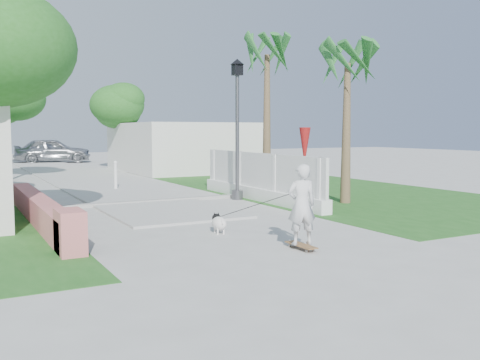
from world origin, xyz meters
TOP-DOWN VIEW (x-y plane):
  - ground at (0.00, 0.00)m, footprint 90.00×90.00m
  - path_strip at (0.00, 20.00)m, footprint 3.20×36.00m
  - curb at (0.00, 6.00)m, footprint 6.50×0.25m
  - grass_right at (7.00, 8.00)m, footprint 8.00×20.00m
  - pink_wall at (-3.30, 3.55)m, footprint 0.45×8.20m
  - lattice_fence at (3.40, 5.00)m, footprint 0.35×7.00m
  - building_right at (6.00, 18.00)m, footprint 6.00×8.00m
  - street_lamp at (2.90, 5.50)m, footprint 0.44×0.44m
  - bollard at (0.20, 10.00)m, footprint 0.14×0.14m
  - patio_umbrella at (4.80, 4.50)m, footprint 0.36×0.36m
  - tree_path_left at (-2.98, 15.98)m, footprint 3.40×3.40m
  - tree_path_right at (3.22, 19.98)m, footprint 3.00×3.00m
  - palm_far at (4.60, 6.50)m, footprint 1.80×1.80m
  - palm_near at (5.40, 3.20)m, footprint 1.80×1.80m
  - skateboarder at (0.23, -0.59)m, footprint 0.97×2.72m
  - dog at (-0.11, 0.70)m, footprint 0.35×0.62m
  - parked_car at (0.98, 28.74)m, footprint 5.22×2.77m

SIDE VIEW (x-z plane):
  - ground at x=0.00m, z-range 0.00..0.00m
  - grass_right at x=7.00m, z-range 0.00..0.01m
  - path_strip at x=0.00m, z-range 0.00..0.06m
  - curb at x=0.00m, z-range 0.00..0.10m
  - dog at x=-0.11m, z-range 0.02..0.45m
  - pink_wall at x=-3.30m, z-range -0.09..0.71m
  - lattice_fence at x=3.40m, z-range -0.21..1.29m
  - bollard at x=0.20m, z-range 0.04..1.13m
  - skateboarder at x=0.23m, z-range -0.07..1.52m
  - parked_car at x=0.98m, z-range 0.00..1.69m
  - building_right at x=6.00m, z-range 0.00..2.60m
  - patio_umbrella at x=4.80m, z-range 0.54..2.84m
  - street_lamp at x=2.90m, z-range 0.21..4.65m
  - tree_path_right at x=3.22m, z-range 1.10..5.89m
  - tree_path_left at x=-2.98m, z-range 1.21..6.43m
  - palm_near at x=5.40m, z-range 1.60..6.30m
  - palm_far at x=4.60m, z-range 1.83..7.13m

